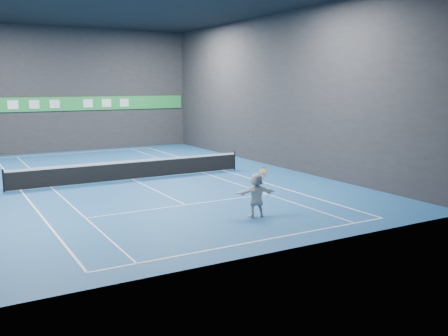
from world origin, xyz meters
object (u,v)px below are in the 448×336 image
tennis_ball (251,136)px  player (256,195)px  tennis_net (133,169)px  tennis_racket (264,171)px

tennis_ball → player: bearing=-1.1°
player → tennis_ball: tennis_ball is taller
tennis_net → tennis_racket: 9.59m
tennis_net → tennis_racket: size_ratio=24.94×
tennis_net → tennis_racket: bearing=-78.6°
player → tennis_racket: bearing=-158.0°
player → tennis_ball: (-0.26, 0.01, 2.23)m
tennis_ball → tennis_racket: size_ratio=0.13×
tennis_racket → tennis_net: bearing=101.4°
tennis_ball → tennis_net: 9.79m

